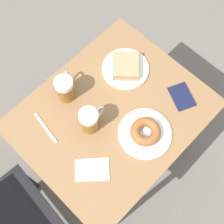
% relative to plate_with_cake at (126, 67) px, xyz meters
% --- Properties ---
extents(ground_plane, '(8.00, 8.00, 0.00)m').
position_rel_plate_with_cake_xyz_m(ground_plane, '(-0.11, 0.21, -0.78)').
color(ground_plane, '#666059').
extents(table, '(0.68, 0.82, 0.76)m').
position_rel_plate_with_cake_xyz_m(table, '(-0.11, 0.21, -0.10)').
color(table, olive).
rests_on(table, ground_plane).
extents(plate_with_cake, '(0.22, 0.22, 0.05)m').
position_rel_plate_with_cake_xyz_m(plate_with_cake, '(0.00, 0.00, 0.00)').
color(plate_with_cake, white).
rests_on(plate_with_cake, table).
extents(plate_with_donut, '(0.23, 0.23, 0.05)m').
position_rel_plate_with_cake_xyz_m(plate_with_donut, '(-0.28, 0.18, -0.00)').
color(plate_with_donut, white).
rests_on(plate_with_donut, table).
extents(beer_mug_left, '(0.10, 0.11, 0.13)m').
position_rel_plate_with_cake_xyz_m(beer_mug_left, '(0.10, 0.28, 0.04)').
color(beer_mug_left, '#8C5619').
rests_on(beer_mug_left, table).
extents(beer_mug_center, '(0.08, 0.13, 0.13)m').
position_rel_plate_with_cake_xyz_m(beer_mug_center, '(-0.08, 0.31, 0.04)').
color(beer_mug_center, '#8C5619').
rests_on(beer_mug_center, table).
extents(napkin_folded, '(0.16, 0.17, 0.00)m').
position_rel_plate_with_cake_xyz_m(napkin_folded, '(-0.23, 0.45, -0.02)').
color(napkin_folded, white).
rests_on(napkin_folded, table).
extents(fork, '(0.17, 0.04, 0.00)m').
position_rel_plate_with_cake_xyz_m(fork, '(0.05, 0.46, -0.02)').
color(fork, silver).
rests_on(fork, table).
extents(passport_near_edge, '(0.15, 0.13, 0.01)m').
position_rel_plate_with_cake_xyz_m(passport_near_edge, '(-0.28, -0.07, -0.02)').
color(passport_near_edge, '#141938').
rests_on(passport_near_edge, table).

